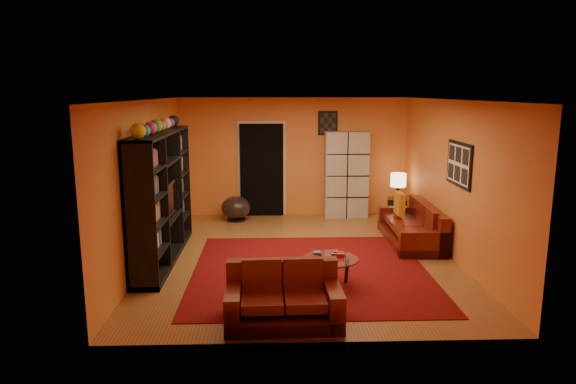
{
  "coord_description": "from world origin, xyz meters",
  "views": [
    {
      "loc": [
        -0.5,
        -8.24,
        2.74
      ],
      "look_at": [
        -0.22,
        0.1,
        1.09
      ],
      "focal_mm": 32.0,
      "sensor_mm": 36.0,
      "label": 1
    }
  ],
  "objects_px": {
    "loveseat": "(283,298)",
    "coffee_table": "(330,261)",
    "storage_cabinet": "(346,175)",
    "sofa": "(415,227)",
    "side_table": "(397,210)",
    "table_lamp": "(398,181)",
    "tv": "(165,199)",
    "entertainment_unit": "(162,196)",
    "bowl_chair": "(236,208)"
  },
  "relations": [
    {
      "from": "storage_cabinet",
      "to": "table_lamp",
      "type": "distance_m",
      "value": 1.15
    },
    {
      "from": "loveseat",
      "to": "coffee_table",
      "type": "bearing_deg",
      "value": -33.71
    },
    {
      "from": "loveseat",
      "to": "coffee_table",
      "type": "distance_m",
      "value": 1.31
    },
    {
      "from": "tv",
      "to": "storage_cabinet",
      "type": "distance_m",
      "value": 4.37
    },
    {
      "from": "coffee_table",
      "to": "side_table",
      "type": "xyz_separation_m",
      "value": [
        1.85,
        3.62,
        -0.11
      ]
    },
    {
      "from": "loveseat",
      "to": "storage_cabinet",
      "type": "xyz_separation_m",
      "value": [
        1.51,
        5.22,
        0.65
      ]
    },
    {
      "from": "sofa",
      "to": "storage_cabinet",
      "type": "bearing_deg",
      "value": 117.1
    },
    {
      "from": "tv",
      "to": "storage_cabinet",
      "type": "height_order",
      "value": "storage_cabinet"
    },
    {
      "from": "storage_cabinet",
      "to": "table_lamp",
      "type": "relative_size",
      "value": 3.5
    },
    {
      "from": "loveseat",
      "to": "coffee_table",
      "type": "relative_size",
      "value": 1.74
    },
    {
      "from": "entertainment_unit",
      "to": "bowl_chair",
      "type": "bearing_deg",
      "value": 67.75
    },
    {
      "from": "side_table",
      "to": "bowl_chair",
      "type": "bearing_deg",
      "value": 176.8
    },
    {
      "from": "sofa",
      "to": "entertainment_unit",
      "type": "bearing_deg",
      "value": -168.95
    },
    {
      "from": "storage_cabinet",
      "to": "table_lamp",
      "type": "bearing_deg",
      "value": -26.65
    },
    {
      "from": "entertainment_unit",
      "to": "loveseat",
      "type": "height_order",
      "value": "entertainment_unit"
    },
    {
      "from": "tv",
      "to": "side_table",
      "type": "xyz_separation_m",
      "value": [
        4.41,
        2.3,
        -0.75
      ]
    },
    {
      "from": "coffee_table",
      "to": "table_lamp",
      "type": "height_order",
      "value": "table_lamp"
    },
    {
      "from": "entertainment_unit",
      "to": "side_table",
      "type": "height_order",
      "value": "entertainment_unit"
    },
    {
      "from": "loveseat",
      "to": "table_lamp",
      "type": "xyz_separation_m",
      "value": [
        2.55,
        4.73,
        0.6
      ]
    },
    {
      "from": "coffee_table",
      "to": "storage_cabinet",
      "type": "bearing_deg",
      "value": 78.85
    },
    {
      "from": "sofa",
      "to": "side_table",
      "type": "xyz_separation_m",
      "value": [
        0.05,
        1.55,
        -0.04
      ]
    },
    {
      "from": "sofa",
      "to": "loveseat",
      "type": "distance_m",
      "value": 4.05
    },
    {
      "from": "sofa",
      "to": "storage_cabinet",
      "type": "height_order",
      "value": "storage_cabinet"
    },
    {
      "from": "sofa",
      "to": "table_lamp",
      "type": "height_order",
      "value": "table_lamp"
    },
    {
      "from": "coffee_table",
      "to": "sofa",
      "type": "bearing_deg",
      "value": 49.08
    },
    {
      "from": "tv",
      "to": "entertainment_unit",
      "type": "bearing_deg",
      "value": 104.22
    },
    {
      "from": "loveseat",
      "to": "coffee_table",
      "type": "xyz_separation_m",
      "value": [
        0.7,
        1.11,
        0.07
      ]
    },
    {
      "from": "side_table",
      "to": "table_lamp",
      "type": "xyz_separation_m",
      "value": [
        0.0,
        0.0,
        0.63
      ]
    },
    {
      "from": "bowl_chair",
      "to": "table_lamp",
      "type": "height_order",
      "value": "table_lamp"
    },
    {
      "from": "entertainment_unit",
      "to": "sofa",
      "type": "distance_m",
      "value": 4.54
    },
    {
      "from": "coffee_table",
      "to": "storage_cabinet",
      "type": "height_order",
      "value": "storage_cabinet"
    },
    {
      "from": "sofa",
      "to": "coffee_table",
      "type": "distance_m",
      "value": 2.75
    },
    {
      "from": "sofa",
      "to": "coffee_table",
      "type": "bearing_deg",
      "value": -129.68
    },
    {
      "from": "sofa",
      "to": "tv",
      "type": "bearing_deg",
      "value": -169.0
    },
    {
      "from": "entertainment_unit",
      "to": "bowl_chair",
      "type": "distance_m",
      "value": 2.81
    },
    {
      "from": "coffee_table",
      "to": "table_lamp",
      "type": "relative_size",
      "value": 1.49
    },
    {
      "from": "entertainment_unit",
      "to": "side_table",
      "type": "distance_m",
      "value": 5.08
    },
    {
      "from": "storage_cabinet",
      "to": "table_lamp",
      "type": "xyz_separation_m",
      "value": [
        1.04,
        -0.49,
        -0.06
      ]
    },
    {
      "from": "coffee_table",
      "to": "storage_cabinet",
      "type": "relative_size",
      "value": 0.43
    },
    {
      "from": "sofa",
      "to": "storage_cabinet",
      "type": "relative_size",
      "value": 1.08
    },
    {
      "from": "side_table",
      "to": "coffee_table",
      "type": "bearing_deg",
      "value": -117.05
    },
    {
      "from": "tv",
      "to": "table_lamp",
      "type": "distance_m",
      "value": 4.97
    },
    {
      "from": "entertainment_unit",
      "to": "coffee_table",
      "type": "bearing_deg",
      "value": -26.69
    },
    {
      "from": "bowl_chair",
      "to": "tv",
      "type": "bearing_deg",
      "value": -111.36
    },
    {
      "from": "table_lamp",
      "to": "bowl_chair",
      "type": "bearing_deg",
      "value": 176.8
    },
    {
      "from": "bowl_chair",
      "to": "coffee_table",
      "type": "bearing_deg",
      "value": -67.4
    },
    {
      "from": "tv",
      "to": "coffee_table",
      "type": "xyz_separation_m",
      "value": [
        2.56,
        -1.32,
        -0.64
      ]
    },
    {
      "from": "side_table",
      "to": "tv",
      "type": "bearing_deg",
      "value": -152.49
    },
    {
      "from": "loveseat",
      "to": "table_lamp",
      "type": "relative_size",
      "value": 2.6
    },
    {
      "from": "loveseat",
      "to": "storage_cabinet",
      "type": "distance_m",
      "value": 5.47
    }
  ]
}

